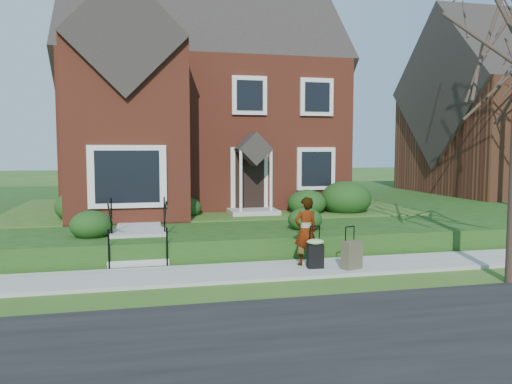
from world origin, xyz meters
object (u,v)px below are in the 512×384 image
object	(u,v)px
woman	(306,231)
suitcase_black	(315,252)
front_steps	(139,242)
suitcase_olive	(352,255)

from	to	relation	value
woman	suitcase_black	size ratio (longest dim) A/B	1.65
woman	suitcase_black	world-z (taller)	woman
front_steps	woman	distance (m)	4.17
front_steps	woman	size ratio (longest dim) A/B	1.26
woman	suitcase_olive	distance (m)	1.19
suitcase_black	suitcase_olive	size ratio (longest dim) A/B	1.00
suitcase_black	suitcase_olive	world-z (taller)	suitcase_black
suitcase_black	suitcase_olive	bearing A→B (deg)	-13.99
woman	suitcase_olive	size ratio (longest dim) A/B	1.65
suitcase_black	front_steps	bearing A→B (deg)	156.44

